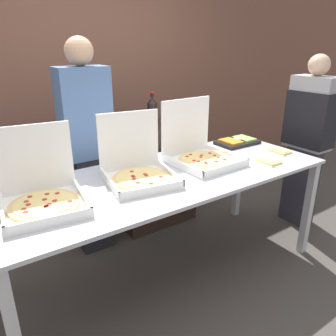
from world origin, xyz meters
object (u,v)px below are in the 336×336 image
(pizza_box_near_left, at_px, (138,169))
(soda_bottle, at_px, (152,111))
(paper_plate_front_right, at_px, (280,151))
(person_server_vest, at_px, (308,134))
(pizza_box_far_right, at_px, (42,193))
(person_guest_plaid, at_px, (88,147))
(paper_plate_front_center, at_px, (269,162))
(soda_can_silver, at_px, (175,113))
(pizza_box_far_left, at_px, (200,152))
(veggie_tray, at_px, (237,142))

(pizza_box_near_left, height_order, soda_bottle, soda_bottle)
(paper_plate_front_right, relative_size, person_server_vest, 0.13)
(pizza_box_far_right, xyz_separation_m, person_guest_plaid, (0.55, 0.70, -0.00))
(person_guest_plaid, bearing_deg, pizza_box_near_left, 97.94)
(pizza_box_far_right, relative_size, person_server_vest, 0.31)
(paper_plate_front_center, bearing_deg, soda_can_silver, 94.38)
(pizza_box_far_left, xyz_separation_m, soda_bottle, (-0.01, 0.68, 0.21))
(paper_plate_front_center, bearing_deg, pizza_box_far_right, 170.74)
(pizza_box_far_left, xyz_separation_m, veggie_tray, (0.60, 0.18, -0.06))
(veggie_tray, distance_m, person_server_vest, 0.72)
(pizza_box_far_right, xyz_separation_m, pizza_box_far_left, (1.23, 0.07, 0.00))
(pizza_box_far_right, bearing_deg, soda_bottle, 38.80)
(person_server_vest, bearing_deg, veggie_tray, 65.83)
(pizza_box_near_left, bearing_deg, soda_can_silver, 52.67)
(soda_bottle, bearing_deg, person_guest_plaid, -175.30)
(pizza_box_near_left, bearing_deg, paper_plate_front_right, 1.72)
(pizza_box_far_right, bearing_deg, pizza_box_far_left, 10.14)
(soda_can_silver, relative_size, person_server_vest, 0.07)
(paper_plate_front_center, relative_size, soda_bottle, 0.69)
(person_guest_plaid, bearing_deg, soda_can_silver, -169.66)
(paper_plate_front_center, relative_size, person_guest_plaid, 0.12)
(pizza_box_near_left, relative_size, paper_plate_front_center, 2.40)
(pizza_box_far_right, height_order, veggie_tray, pizza_box_far_right)
(soda_bottle, height_order, person_guest_plaid, person_guest_plaid)
(pizza_box_near_left, distance_m, soda_bottle, 0.95)
(paper_plate_front_center, distance_m, person_server_vest, 0.86)
(paper_plate_front_center, bearing_deg, person_server_vest, 14.79)
(pizza_box_far_left, bearing_deg, person_server_vest, -7.07)
(pizza_box_far_right, xyz_separation_m, paper_plate_front_right, (1.93, -0.15, -0.07))
(paper_plate_front_right, distance_m, soda_can_silver, 1.12)
(pizza_box_near_left, height_order, person_server_vest, person_server_vest)
(veggie_tray, bearing_deg, pizza_box_near_left, -169.55)
(pizza_box_far_right, height_order, paper_plate_front_right, pizza_box_far_right)
(veggie_tray, distance_m, soda_bottle, 0.84)
(soda_bottle, bearing_deg, paper_plate_front_right, -51.59)
(soda_can_silver, distance_m, person_guest_plaid, 1.03)
(pizza_box_near_left, bearing_deg, paper_plate_front_center, -6.71)
(pizza_box_near_left, distance_m, person_server_vest, 1.83)
(pizza_box_far_right, relative_size, pizza_box_near_left, 0.97)
(pizza_box_far_left, height_order, pizza_box_near_left, pizza_box_far_left)
(pizza_box_far_left, xyz_separation_m, person_server_vest, (1.25, -0.12, -0.02))
(soda_bottle, xyz_separation_m, person_server_vest, (1.26, -0.80, -0.23))
(paper_plate_front_right, height_order, veggie_tray, veggie_tray)
(soda_can_silver, bearing_deg, person_server_vest, -45.50)
(paper_plate_front_center, distance_m, soda_can_silver, 1.17)
(paper_plate_front_right, height_order, soda_can_silver, soda_can_silver)
(paper_plate_front_right, distance_m, person_server_vest, 0.55)
(pizza_box_far_right, bearing_deg, paper_plate_front_right, 2.48)
(paper_plate_front_right, distance_m, person_guest_plaid, 1.62)
(pizza_box_far_right, bearing_deg, pizza_box_near_left, 9.25)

